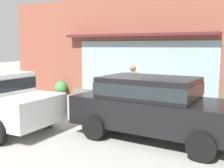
{
  "coord_description": "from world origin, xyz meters",
  "views": [
    {
      "loc": [
        4.66,
        -8.43,
        2.44
      ],
      "look_at": [
        -0.3,
        1.2,
        0.97
      ],
      "focal_mm": 44.61,
      "sensor_mm": 36.0,
      "label": 1
    }
  ],
  "objects_px": {
    "pedestrian_with_handbag": "(132,84)",
    "parked_car_black": "(154,104)",
    "potted_plant_window_right": "(61,88)",
    "fire_hydrant": "(107,99)",
    "potted_plant_corner_tall": "(199,96)",
    "potted_plant_by_entrance": "(125,94)",
    "potted_plant_window_center": "(143,92)"
  },
  "relations": [
    {
      "from": "pedestrian_with_handbag",
      "to": "potted_plant_window_right",
      "type": "xyz_separation_m",
      "value": [
        -4.55,
        1.52,
        -0.66
      ]
    },
    {
      "from": "fire_hydrant",
      "to": "potted_plant_corner_tall",
      "type": "distance_m",
      "value": 3.59
    },
    {
      "from": "fire_hydrant",
      "to": "parked_car_black",
      "type": "bearing_deg",
      "value": -40.48
    },
    {
      "from": "potted_plant_by_entrance",
      "to": "potted_plant_window_center",
      "type": "relative_size",
      "value": 0.59
    },
    {
      "from": "fire_hydrant",
      "to": "potted_plant_window_right",
      "type": "distance_m",
      "value": 4.26
    },
    {
      "from": "potted_plant_window_center",
      "to": "potted_plant_corner_tall",
      "type": "bearing_deg",
      "value": 3.11
    },
    {
      "from": "fire_hydrant",
      "to": "potted_plant_window_right",
      "type": "height_order",
      "value": "fire_hydrant"
    },
    {
      "from": "potted_plant_window_center",
      "to": "potted_plant_corner_tall",
      "type": "height_order",
      "value": "potted_plant_corner_tall"
    },
    {
      "from": "fire_hydrant",
      "to": "potted_plant_window_center",
      "type": "bearing_deg",
      "value": 67.06
    },
    {
      "from": "potted_plant_window_right",
      "to": "potted_plant_corner_tall",
      "type": "relative_size",
      "value": 0.63
    },
    {
      "from": "potted_plant_corner_tall",
      "to": "potted_plant_by_entrance",
      "type": "bearing_deg",
      "value": -178.66
    },
    {
      "from": "parked_car_black",
      "to": "potted_plant_corner_tall",
      "type": "xyz_separation_m",
      "value": [
        0.46,
        4.12,
        -0.39
      ]
    },
    {
      "from": "pedestrian_with_handbag",
      "to": "potted_plant_corner_tall",
      "type": "bearing_deg",
      "value": 168.71
    },
    {
      "from": "fire_hydrant",
      "to": "potted_plant_window_center",
      "type": "relative_size",
      "value": 0.87
    },
    {
      "from": "parked_car_black",
      "to": "potted_plant_window_center",
      "type": "xyz_separation_m",
      "value": [
        -1.82,
        4.0,
        -0.4
      ]
    },
    {
      "from": "pedestrian_with_handbag",
      "to": "potted_plant_corner_tall",
      "type": "height_order",
      "value": "pedestrian_with_handbag"
    },
    {
      "from": "pedestrian_with_handbag",
      "to": "potted_plant_window_right",
      "type": "relative_size",
      "value": 2.45
    },
    {
      "from": "pedestrian_with_handbag",
      "to": "potted_plant_by_entrance",
      "type": "height_order",
      "value": "pedestrian_with_handbag"
    },
    {
      "from": "parked_car_black",
      "to": "potted_plant_window_right",
      "type": "distance_m",
      "value": 7.64
    },
    {
      "from": "pedestrian_with_handbag",
      "to": "potted_plant_window_center",
      "type": "distance_m",
      "value": 1.36
    },
    {
      "from": "potted_plant_window_right",
      "to": "potted_plant_by_entrance",
      "type": "bearing_deg",
      "value": -3.12
    },
    {
      "from": "parked_car_black",
      "to": "potted_plant_window_center",
      "type": "relative_size",
      "value": 4.09
    },
    {
      "from": "pedestrian_with_handbag",
      "to": "potted_plant_window_center",
      "type": "bearing_deg",
      "value": -131.17
    },
    {
      "from": "pedestrian_with_handbag",
      "to": "potted_plant_by_entrance",
      "type": "bearing_deg",
      "value": -98.81
    },
    {
      "from": "parked_car_black",
      "to": "potted_plant_window_center",
      "type": "distance_m",
      "value": 4.41
    },
    {
      "from": "pedestrian_with_handbag",
      "to": "potted_plant_by_entrance",
      "type": "distance_m",
      "value": 1.72
    },
    {
      "from": "pedestrian_with_handbag",
      "to": "potted_plant_window_center",
      "type": "xyz_separation_m",
      "value": [
        -0.05,
        1.27,
        -0.49
      ]
    },
    {
      "from": "pedestrian_with_handbag",
      "to": "parked_car_black",
      "type": "distance_m",
      "value": 3.25
    },
    {
      "from": "potted_plant_by_entrance",
      "to": "potted_plant_window_center",
      "type": "bearing_deg",
      "value": -3.34
    },
    {
      "from": "parked_car_black",
      "to": "potted_plant_by_entrance",
      "type": "relative_size",
      "value": 6.87
    },
    {
      "from": "parked_car_black",
      "to": "potted_plant_window_right",
      "type": "bearing_deg",
      "value": 149.65
    },
    {
      "from": "potted_plant_window_right",
      "to": "parked_car_black",
      "type": "bearing_deg",
      "value": -33.91
    }
  ]
}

